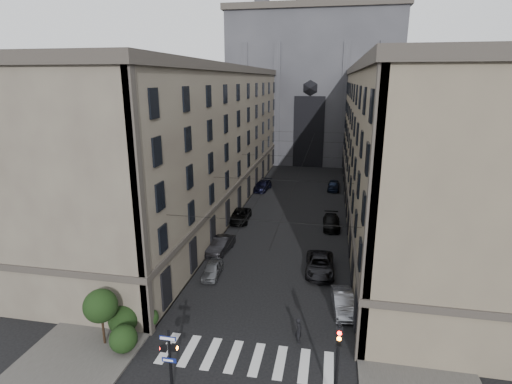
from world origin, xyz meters
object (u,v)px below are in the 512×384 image
Objects in this scene: gothic_tower at (314,76)px; car_right_near at (343,302)px; car_left_far at (262,186)px; pedestrian at (299,331)px; car_left_midfar at (240,216)px; pedestrian_signal_left at (170,356)px; car_right_far at (334,185)px; traffic_light_right at (338,357)px; car_left_midnear at (221,245)px; car_left_near at (212,269)px; car_right_midnear at (320,265)px; car_right_midfar at (331,222)px.

gothic_tower reaches higher than car_right_near.
pedestrian is at bearing -69.08° from car_left_far.
gothic_tower reaches higher than car_left_far.
car_right_near is (12.37, -18.05, -0.02)m from car_left_midfar.
car_right_far is at bearing 79.02° from pedestrian_signal_left.
car_left_midnear is at bearing 122.06° from traffic_light_right.
car_left_near is 0.81× the size of car_left_midnear.
car_left_midnear is 28.80m from car_right_far.
pedestrian reaches higher than car_right_near.
car_left_midnear is 14.91m from car_right_near.
pedestrian is (-3.00, -4.50, 0.21)m from car_right_near.
car_right_far is at bearing 18.54° from car_left_far.
gothic_tower is 13.46× the size of car_right_near.
pedestrian reaches higher than car_right_midnear.
pedestrian is (-2.09, -39.67, 0.14)m from car_right_far.
traffic_light_right reaches higher than car_left_far.
pedestrian_signal_left is at bearing -177.36° from traffic_light_right.
car_right_midnear is at bearing 101.92° from car_right_near.
car_right_midnear reaches higher than car_left_midnear.
pedestrian_signal_left is at bearing -92.74° from gothic_tower.
gothic_tower is 12.73× the size of car_right_far.
car_left_midfar is at bearing 17.86° from pedestrian.
pedestrian_signal_left is 14.18m from car_right_near.
pedestrian is (9.37, -22.54, 0.18)m from car_left_midfar.
car_left_far reaches higher than car_right_midfar.
pedestrian_signal_left is 18.07m from car_right_midnear.
car_right_midfar is 22.48m from pedestrian.
pedestrian_signal_left is at bearing -117.49° from car_right_midnear.
pedestrian is (9.11, -37.43, 0.16)m from car_left_far.
gothic_tower is at bearing -2.00° from pedestrian.
pedestrian is at bearing -48.56° from car_left_midnear.
car_left_far is 0.94× the size of car_right_midnear.
car_left_far is at bearing 103.83° from car_right_near.
gothic_tower is 11.00× the size of car_left_midfar.
pedestrian_signal_left reaches higher than car_left_far.
pedestrian reaches higher than car_left_midnear.
gothic_tower is 48.73m from car_right_midfar.
car_left_near is 0.71× the size of car_left_midfar.
traffic_light_right is 17.42m from car_left_near.
car_right_near is (11.49, -3.55, 0.07)m from car_left_near.
traffic_light_right is 1.21× the size of car_right_near.
car_left_far is 1.20× the size of car_right_near.
car_left_near is 5.15m from car_left_midnear.
car_left_midfar is 1.22× the size of car_right_near.
traffic_light_right is 21.90m from car_left_midnear.
pedestrian_signal_left is 8.93m from pedestrian.
traffic_light_right reaches higher than car_right_near.
traffic_light_right is at bearing -160.30° from pedestrian.
car_left_far is 38.52m from pedestrian.
car_right_far is (11.20, 2.24, 0.02)m from car_left_far.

